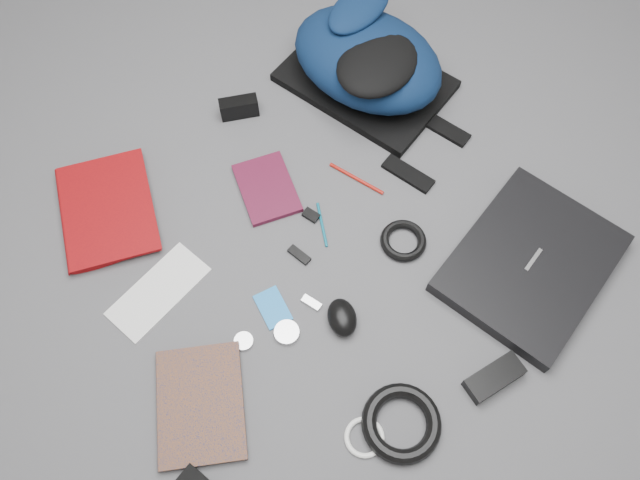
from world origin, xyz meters
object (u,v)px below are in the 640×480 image
comic_book (157,410)px  backpack (367,59)px  power_brick (494,378)px  dvd_case (267,188)px  textbook_red (61,221)px  compact_camera (239,107)px  mouse (342,317)px  laptop (531,263)px

comic_book → backpack: bearing=54.5°
backpack → power_brick: 0.85m
dvd_case → textbook_red: bearing=171.1°
compact_camera → power_brick: 0.91m
mouse → backpack: bearing=70.9°
dvd_case → mouse: bearing=-82.5°
backpack → dvd_case: backpack is taller
comic_book → mouse: bearing=19.4°
comic_book → laptop: bearing=14.2°
mouse → laptop: bearing=4.0°
backpack → mouse: 0.69m
dvd_case → laptop: bearing=-39.0°
laptop → comic_book: bearing=150.6°
dvd_case → power_brick: bearing=-63.7°
mouse → dvd_case: bearing=104.8°
laptop → mouse: mouse is taller
textbook_red → comic_book: textbook_red is taller
backpack → textbook_red: (-0.86, 0.05, -0.08)m
backpack → laptop: bearing=-109.2°
textbook_red → comic_book: 0.52m
textbook_red → laptop: bearing=-22.6°
comic_book → power_brick: power_brick is taller
laptop → textbook_red: (-0.85, 0.71, -0.00)m
laptop → textbook_red: bearing=122.9°
compact_camera → laptop: bearing=-44.7°
comic_book → textbook_red: bearing=114.5°
backpack → comic_book: (-0.87, -0.47, -0.09)m
laptop → textbook_red: laptop is taller
comic_book → dvd_case: (0.47, 0.33, -0.00)m
dvd_case → mouse: size_ratio=2.02×
power_brick → backpack: bearing=76.0°
backpack → power_brick: bearing=-126.0°
textbook_red → backpack: bearing=13.6°
laptop → dvd_case: bearing=109.9°
power_brick → mouse: bearing=126.8°
dvd_case → power_brick: size_ratio=1.41×
textbook_red → compact_camera: 0.52m
backpack → dvd_case: (-0.40, -0.14, -0.09)m
comic_book → compact_camera: bearing=72.9°
laptop → power_brick: 0.29m
comic_book → dvd_case: 0.58m
mouse → power_brick: mouse is taller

